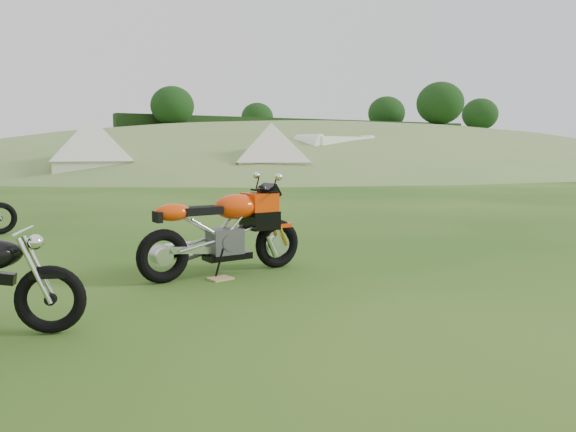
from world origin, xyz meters
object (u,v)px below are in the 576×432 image
sport_motorcycle (223,224)px  plywood_board (220,278)px  tent_left (92,151)px  caravan (336,157)px  tent_right (272,153)px

sport_motorcycle → plywood_board: 0.64m
tent_left → caravan: tent_left is taller
tent_right → plywood_board: bearing=-95.4°
tent_right → sport_motorcycle: bearing=-95.3°
plywood_board → tent_left: (2.12, 21.01, 1.41)m
sport_motorcycle → plywood_board: (-0.13, -0.21, -0.59)m
sport_motorcycle → tent_right: size_ratio=0.64×
tent_right → caravan: tent_right is taller
tent_right → caravan: bearing=45.4°
plywood_board → tent_right: size_ratio=0.08×
sport_motorcycle → tent_left: 20.91m
tent_left → caravan: bearing=1.1°
tent_left → tent_right: bearing=-17.7°
plywood_board → tent_left: 21.16m
tent_left → caravan: 12.20m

